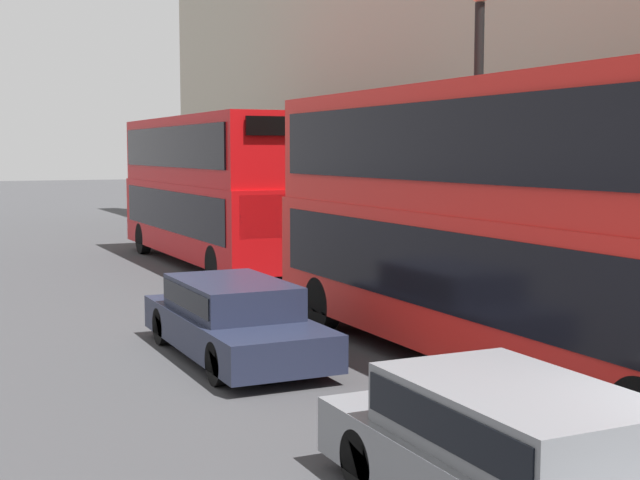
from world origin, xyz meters
TOP-DOWN VIEW (x-y plane):
  - bus_leading at (1.60, 6.14)m, footprint 2.59×11.27m
  - bus_second_in_queue at (1.60, 20.16)m, footprint 2.59×10.67m
  - car_dark_sedan at (-1.80, 1.34)m, footprint 1.77×4.65m
  - car_hatchback at (-1.80, 8.77)m, footprint 1.76×4.69m
  - street_lamp at (3.20, 9.18)m, footprint 0.44×0.44m
  - pedestrian at (3.72, 11.15)m, footprint 0.36×0.36m

SIDE VIEW (x-z plane):
  - car_hatchback at x=-1.80m, z-range 0.05..1.30m
  - car_dark_sedan at x=-1.80m, z-range 0.04..1.37m
  - pedestrian at x=3.72m, z-range -0.07..1.75m
  - bus_second_in_queue at x=1.60m, z-range 0.22..4.53m
  - bus_leading at x=1.60m, z-range 0.22..4.56m
  - street_lamp at x=3.20m, z-range 0.76..7.27m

